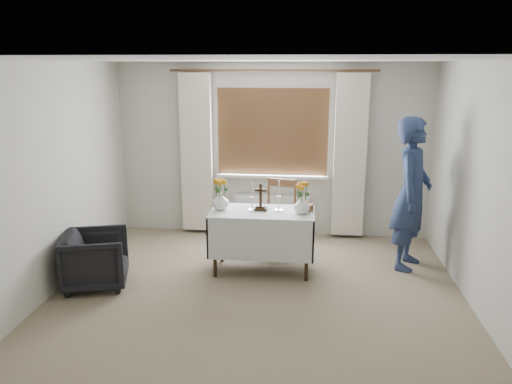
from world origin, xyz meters
TOP-DOWN VIEW (x-y plane):
  - ground at (0.00, 0.00)m, footprint 5.00×5.00m
  - altar_table at (-0.01, 1.05)m, footprint 1.24×0.64m
  - wooden_chair at (0.13, 1.80)m, footprint 0.53×0.53m
  - armchair at (-1.85, 0.43)m, footprint 0.86×0.85m
  - person at (1.78, 1.39)m, footprint 0.67×0.80m
  - radiator at (0.00, 2.42)m, footprint 1.10×0.10m
  - wooden_cross at (-0.04, 1.09)m, footprint 0.17×0.13m
  - candlestick_left at (-0.14, 1.07)m, footprint 0.10×0.10m
  - candlestick_right at (0.18, 1.09)m, footprint 0.11×0.11m
  - flower_vase_left at (-0.52, 1.07)m, footprint 0.26×0.26m
  - flower_vase_right at (0.46, 1.00)m, footprint 0.21×0.21m
  - wicker_basket at (0.50, 1.16)m, footprint 0.19×0.19m

SIDE VIEW (x-z plane):
  - ground at x=0.00m, z-range 0.00..0.00m
  - radiator at x=0.00m, z-range 0.00..0.60m
  - armchair at x=-1.85m, z-range 0.00..0.64m
  - altar_table at x=-0.01m, z-range 0.00..0.76m
  - wooden_chair at x=0.13m, z-range 0.00..0.96m
  - wicker_basket at x=0.50m, z-range 0.76..0.84m
  - flower_vase_right at x=0.46m, z-range 0.76..0.96m
  - flower_vase_left at x=-0.52m, z-range 0.76..0.98m
  - wooden_cross at x=-0.04m, z-range 0.76..1.09m
  - candlestick_left at x=-0.14m, z-range 0.76..1.09m
  - person at x=1.78m, z-range 0.00..1.87m
  - candlestick_right at x=0.18m, z-range 0.76..1.13m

